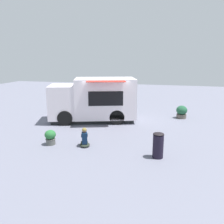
{
  "coord_description": "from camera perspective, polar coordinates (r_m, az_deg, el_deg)",
  "views": [
    {
      "loc": [
        -13.2,
        -3.49,
        3.8
      ],
      "look_at": [
        -2.43,
        -0.77,
        1.22
      ],
      "focal_mm": 38.55,
      "sensor_mm": 36.0,
      "label": 1
    }
  ],
  "objects": [
    {
      "name": "ground_plane",
      "position": [
        14.17,
        -0.61,
        -2.48
      ],
      "size": [
        40.0,
        40.0,
        0.0
      ],
      "primitive_type": "plane",
      "color": "slate"
    },
    {
      "name": "planter_flowering_far",
      "position": [
        15.69,
        16.19,
        0.04
      ],
      "size": [
        0.67,
        0.67,
        0.8
      ],
      "color": "#565047",
      "rests_on": "ground_plane"
    },
    {
      "name": "person_customer",
      "position": [
        10.5,
        -6.53,
        -6.45
      ],
      "size": [
        0.77,
        0.61,
        0.84
      ],
      "color": "#232A20",
      "rests_on": "ground_plane"
    },
    {
      "name": "planter_flowering_near",
      "position": [
        10.95,
        -14.41,
        -5.74
      ],
      "size": [
        0.49,
        0.49,
        0.66
      ],
      "color": "#535550",
      "rests_on": "ground_plane"
    },
    {
      "name": "trash_bin",
      "position": [
        9.4,
        10.88,
        -7.73
      ],
      "size": [
        0.42,
        0.42,
        0.99
      ],
      "color": "black",
      "rests_on": "ground_plane"
    },
    {
      "name": "food_truck",
      "position": [
        14.37,
        -4.26,
        2.73
      ],
      "size": [
        3.54,
        5.4,
        2.54
      ],
      "color": "silver",
      "rests_on": "ground_plane"
    }
  ]
}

